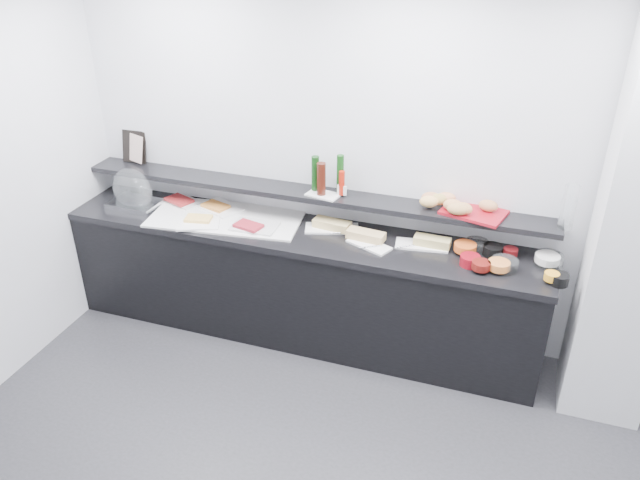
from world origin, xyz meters
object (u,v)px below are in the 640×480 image
(framed_print, at_px, (134,147))
(carafe, at_px, (569,207))
(cloche_base, at_px, (135,204))
(bread_tray, at_px, (474,212))
(condiment_tray, at_px, (323,195))
(sandwich_plate_mid, at_px, (369,245))

(framed_print, height_order, carafe, carafe)
(cloche_base, xyz_separation_m, framed_print, (-0.14, 0.29, 0.36))
(framed_print, height_order, bread_tray, framed_print)
(cloche_base, relative_size, condiment_tray, 1.65)
(framed_print, bearing_deg, carafe, -4.62)
(sandwich_plate_mid, bearing_deg, cloche_base, -157.43)
(sandwich_plate_mid, bearing_deg, condiment_tray, 179.01)
(framed_print, relative_size, condiment_tray, 1.10)
(sandwich_plate_mid, distance_m, carafe, 1.33)
(condiment_tray, relative_size, bread_tray, 0.58)
(sandwich_plate_mid, relative_size, condiment_tray, 1.34)
(bread_tray, bearing_deg, framed_print, -167.48)
(cloche_base, distance_m, sandwich_plate_mid, 1.93)
(framed_print, bearing_deg, cloche_base, -67.03)
(sandwich_plate_mid, xyz_separation_m, bread_tray, (0.67, 0.23, 0.25))
(condiment_tray, bearing_deg, carafe, 11.73)
(condiment_tray, xyz_separation_m, bread_tray, (1.07, 0.05, 0.00))
(sandwich_plate_mid, distance_m, condiment_tray, 0.51)
(cloche_base, relative_size, framed_print, 1.50)
(bread_tray, bearing_deg, cloche_base, -161.13)
(framed_print, xyz_separation_m, carafe, (3.32, -0.11, 0.02))
(condiment_tray, bearing_deg, sandwich_plate_mid, -13.71)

